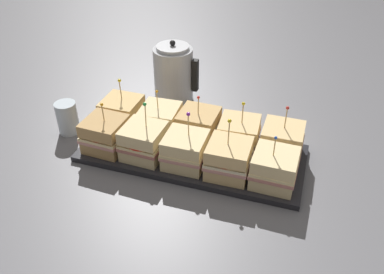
# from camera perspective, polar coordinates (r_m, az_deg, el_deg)

# --- Properties ---
(ground_plane) EXTENTS (6.00, 6.00, 0.00)m
(ground_plane) POSITION_cam_1_polar(r_m,az_deg,el_deg) (1.24, 0.00, -2.64)
(ground_plane) COLOR slate
(serving_platter) EXTENTS (0.67, 0.28, 0.02)m
(serving_platter) POSITION_cam_1_polar(r_m,az_deg,el_deg) (1.24, 0.00, -2.31)
(serving_platter) COLOR #232328
(serving_platter) RESTS_ON ground_plane
(sandwich_front_far_left) EXTENTS (0.13, 0.13, 0.16)m
(sandwich_front_far_left) POSITION_cam_1_polar(r_m,az_deg,el_deg) (1.25, -12.04, 0.38)
(sandwich_front_far_left) COLOR tan
(sandwich_front_far_left) RESTS_ON serving_platter
(sandwich_front_left) EXTENTS (0.13, 0.13, 0.18)m
(sandwich_front_left) POSITION_cam_1_polar(r_m,az_deg,el_deg) (1.20, -6.77, -0.63)
(sandwich_front_left) COLOR beige
(sandwich_front_left) RESTS_ON serving_platter
(sandwich_front_center) EXTENTS (0.12, 0.12, 0.17)m
(sandwich_front_center) POSITION_cam_1_polar(r_m,az_deg,el_deg) (1.16, -0.81, -1.86)
(sandwich_front_center) COLOR beige
(sandwich_front_center) RESTS_ON serving_platter
(sandwich_front_right) EXTENTS (0.12, 0.12, 0.18)m
(sandwich_front_right) POSITION_cam_1_polar(r_m,az_deg,el_deg) (1.13, 5.18, -3.08)
(sandwich_front_right) COLOR #DBB77A
(sandwich_front_right) RESTS_ON serving_platter
(sandwich_front_far_right) EXTENTS (0.12, 0.12, 0.15)m
(sandwich_front_far_right) POSITION_cam_1_polar(r_m,az_deg,el_deg) (1.12, 11.49, -4.34)
(sandwich_front_far_right) COLOR beige
(sandwich_front_far_right) RESTS_ON serving_platter
(sandwich_back_far_left) EXTENTS (0.12, 0.13, 0.17)m
(sandwich_back_far_left) POSITION_cam_1_polar(r_m,az_deg,el_deg) (1.34, -9.75, 3.31)
(sandwich_back_far_left) COLOR tan
(sandwich_back_far_left) RESTS_ON serving_platter
(sandwich_back_left) EXTENTS (0.13, 0.13, 0.16)m
(sandwich_back_left) POSITION_cam_1_polar(r_m,az_deg,el_deg) (1.29, -4.46, 2.34)
(sandwich_back_left) COLOR beige
(sandwich_back_left) RESTS_ON serving_platter
(sandwich_back_center) EXTENTS (0.12, 0.12, 0.16)m
(sandwich_back_center) POSITION_cam_1_polar(r_m,az_deg,el_deg) (1.25, 0.92, 1.55)
(sandwich_back_center) COLOR tan
(sandwich_back_center) RESTS_ON serving_platter
(sandwich_back_right) EXTENTS (0.13, 0.13, 0.16)m
(sandwich_back_right) POSITION_cam_1_polar(r_m,az_deg,el_deg) (1.23, 6.60, 0.36)
(sandwich_back_right) COLOR #DBB77A
(sandwich_back_right) RESTS_ON serving_platter
(sandwich_back_far_right) EXTENTS (0.12, 0.12, 0.17)m
(sandwich_back_far_right) POSITION_cam_1_polar(r_m,az_deg,el_deg) (1.22, 12.50, -0.64)
(sandwich_back_far_right) COLOR #DBB77A
(sandwich_back_far_right) RESTS_ON serving_platter
(kettle_steel) EXTENTS (0.16, 0.14, 0.23)m
(kettle_steel) POSITION_cam_1_polar(r_m,az_deg,el_deg) (1.49, -2.58, 8.89)
(kettle_steel) COLOR #B7BABF
(kettle_steel) RESTS_ON ground_plane
(drinking_glass) EXTENTS (0.07, 0.07, 0.11)m
(drinking_glass) POSITION_cam_1_polar(r_m,az_deg,el_deg) (1.38, -17.17, 2.51)
(drinking_glass) COLOR silver
(drinking_glass) RESTS_ON ground_plane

